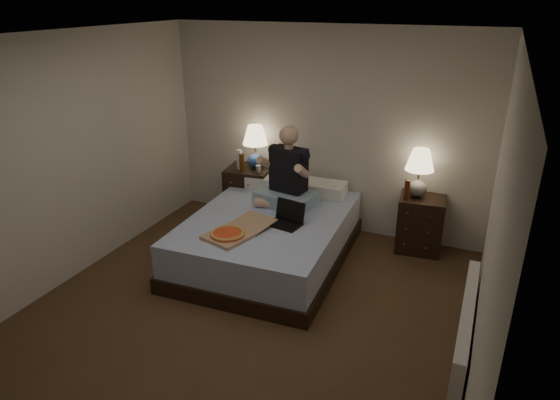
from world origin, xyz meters
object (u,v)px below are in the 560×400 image
at_px(nightstand_right, 420,224).
at_px(laptop, 284,215).
at_px(lamp_right, 419,173).
at_px(radiator, 465,324).
at_px(water_bottle, 239,159).
at_px(beer_bottle_left, 242,162).
at_px(pizza_box, 227,235).
at_px(person, 286,167).
at_px(bed, 268,238).
at_px(soda_can, 258,169).
at_px(nightstand_left, 249,194).
at_px(beer_bottle_right, 407,190).
at_px(lamp_left, 255,147).

relative_size(nightstand_right, laptop, 1.94).
xyz_separation_m(lamp_right, radiator, (0.73, -1.62, -0.74)).
bearing_deg(water_bottle, beer_bottle_left, -44.77).
height_order(nightstand_right, pizza_box, nightstand_right).
bearing_deg(person, bed, -87.52).
bearing_deg(laptop, water_bottle, 146.81).
bearing_deg(soda_can, nightstand_left, 148.12).
height_order(beer_bottle_right, person, person).
relative_size(bed, person, 2.29).
height_order(bed, water_bottle, water_bottle).
xyz_separation_m(lamp_right, pizza_box, (-1.59, -1.58, -0.37)).
height_order(beer_bottle_left, radiator, beer_bottle_left).
distance_m(lamp_right, water_bottle, 2.23).
relative_size(nightstand_right, radiator, 0.41).
bearing_deg(pizza_box, radiator, 14.54).
distance_m(nightstand_left, lamp_right, 2.21).
xyz_separation_m(lamp_right, beer_bottle_left, (-2.15, -0.18, -0.10)).
xyz_separation_m(nightstand_left, laptop, (0.94, -1.04, 0.29)).
bearing_deg(soda_can, radiator, -28.74).
bearing_deg(person, laptop, -58.35).
relative_size(water_bottle, radiator, 0.16).
bearing_deg(laptop, nightstand_left, 142.01).
bearing_deg(pizza_box, laptop, 66.64).
height_order(lamp_left, water_bottle, lamp_left).
distance_m(lamp_left, beer_bottle_right, 1.97).
height_order(nightstand_right, lamp_left, lamp_left).
relative_size(lamp_left, laptop, 1.65).
distance_m(bed, nightstand_left, 1.14).
distance_m(nightstand_left, radiator, 3.27).
distance_m(nightstand_right, radiator, 1.74).
xyz_separation_m(lamp_left, person, (0.66, -0.55, -0.00)).
bearing_deg(beer_bottle_left, nightstand_left, 80.54).
relative_size(beer_bottle_right, person, 0.25).
bearing_deg(bed, pizza_box, -105.63).
distance_m(bed, water_bottle, 1.28).
xyz_separation_m(soda_can, beer_bottle_right, (1.84, 0.02, 0.00)).
distance_m(lamp_right, beer_bottle_left, 2.16).
bearing_deg(beer_bottle_left, bed, -46.70).
xyz_separation_m(bed, soda_can, (-0.49, 0.78, 0.50)).
height_order(soda_can, person, person).
bearing_deg(beer_bottle_left, radiator, -26.53).
xyz_separation_m(beer_bottle_right, laptop, (-1.09, -0.94, -0.12)).
bearing_deg(pizza_box, soda_can, 119.03).
xyz_separation_m(nightstand_left, beer_bottle_right, (2.04, -0.10, 0.41)).
relative_size(water_bottle, person, 0.27).
relative_size(lamp_left, soda_can, 5.60).
bearing_deg(water_bottle, nightstand_left, 37.85).
bearing_deg(lamp_right, person, -158.27).
relative_size(nightstand_left, lamp_left, 1.29).
distance_m(lamp_left, radiator, 3.31).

